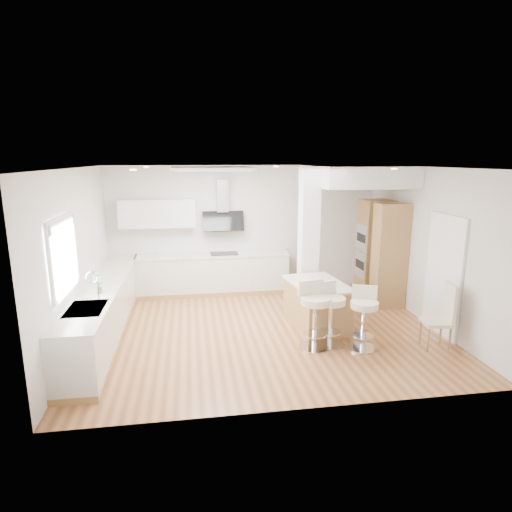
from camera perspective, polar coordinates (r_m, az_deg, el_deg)
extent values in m
plane|color=#A86A3E|center=(7.66, 1.00, -9.73)|extent=(6.00, 6.00, 0.00)
cube|color=white|center=(7.66, 1.00, -9.73)|extent=(6.00, 5.00, 0.02)
cube|color=silver|center=(9.67, -1.50, 3.69)|extent=(6.00, 0.04, 2.80)
cube|color=silver|center=(7.35, -22.66, -0.26)|extent=(0.04, 5.00, 2.80)
cube|color=silver|center=(8.29, 21.95, 1.20)|extent=(0.04, 5.00, 2.80)
cube|color=white|center=(7.58, -5.81, 11.54)|extent=(1.40, 0.95, 0.05)
cube|color=white|center=(7.58, -5.81, 11.42)|extent=(1.25, 0.80, 0.03)
cylinder|color=white|center=(8.50, -14.42, 11.42)|extent=(0.10, 0.10, 0.02)
cylinder|color=white|center=(6.51, -16.06, 10.99)|extent=(0.10, 0.10, 0.02)
cylinder|color=white|center=(8.64, 2.68, 11.82)|extent=(0.10, 0.10, 0.02)
cylinder|color=white|center=(8.59, 13.42, 11.48)|extent=(0.10, 0.10, 0.02)
cylinder|color=white|center=(7.22, 17.95, 11.01)|extent=(0.10, 0.10, 0.02)
cube|color=white|center=(6.44, -24.35, 0.12)|extent=(0.03, 1.15, 0.95)
cube|color=white|center=(6.36, -24.68, 4.57)|extent=(0.04, 1.28, 0.06)
cube|color=white|center=(6.56, -23.85, -4.18)|extent=(0.04, 1.28, 0.06)
cube|color=white|center=(5.87, -25.78, -1.18)|extent=(0.04, 0.06, 0.95)
cube|color=white|center=(7.02, -22.99, 1.21)|extent=(0.04, 0.06, 0.95)
cube|color=#A5A7AC|center=(6.36, -24.49, 3.91)|extent=(0.03, 1.18, 0.14)
cube|color=#4C463C|center=(7.87, 23.81, -2.55)|extent=(0.02, 0.90, 2.00)
cube|color=white|center=(7.86, 23.71, -2.55)|extent=(0.05, 1.00, 2.10)
cube|color=#AD814A|center=(7.91, -19.25, -9.33)|extent=(0.60, 4.50, 0.10)
cube|color=beige|center=(7.77, -19.49, -6.39)|extent=(0.60, 4.50, 0.76)
cube|color=beige|center=(7.65, -19.71, -3.55)|extent=(0.63, 4.50, 0.04)
cube|color=#A5A4A9|center=(6.48, -21.72, -6.56)|extent=(0.50, 0.75, 0.02)
cube|color=#A5A4A9|center=(6.33, -22.04, -7.52)|extent=(0.40, 0.34, 0.10)
cube|color=#A5A4A9|center=(6.66, -21.36, -6.46)|extent=(0.40, 0.34, 0.10)
cylinder|color=silver|center=(6.68, -20.30, -4.16)|extent=(0.02, 0.02, 0.36)
torus|color=silver|center=(6.64, -21.01, -2.69)|extent=(0.18, 0.02, 0.18)
imported|color=#478C47|center=(7.02, -20.31, -3.47)|extent=(0.17, 0.12, 0.33)
cube|color=#AD814A|center=(9.62, -5.67, -4.68)|extent=(3.30, 0.60, 0.10)
cube|color=beige|center=(9.50, -5.73, -2.21)|extent=(3.30, 0.60, 0.76)
cube|color=beige|center=(9.40, -5.78, 0.14)|extent=(3.33, 0.63, 0.04)
cube|color=black|center=(9.42, -4.27, 0.34)|extent=(0.60, 0.40, 0.01)
cube|color=beige|center=(9.39, -13.01, 5.56)|extent=(1.60, 0.34, 0.60)
cube|color=#A5A4A9|center=(9.42, -4.49, 8.02)|extent=(0.25, 0.18, 0.70)
cube|color=black|center=(9.41, -4.40, 4.64)|extent=(0.90, 0.26, 0.44)
cube|color=white|center=(8.38, 7.02, 2.16)|extent=(0.35, 0.35, 2.80)
cube|color=white|center=(9.00, 13.00, 10.37)|extent=(1.78, 2.20, 0.40)
cube|color=#AD814A|center=(9.51, 15.56, 0.92)|extent=(0.62, 0.62, 2.10)
cube|color=#AD814A|center=(8.89, 17.39, -0.02)|extent=(0.62, 0.40, 2.10)
cube|color=#A5A4A9|center=(9.34, 13.91, 2.36)|extent=(0.02, 0.55, 0.55)
cube|color=#A5A4A9|center=(9.46, 13.72, -1.09)|extent=(0.02, 0.55, 0.55)
cube|color=black|center=(9.33, 13.85, 2.36)|extent=(0.01, 0.45, 0.18)
cube|color=black|center=(9.45, 13.67, -1.09)|extent=(0.01, 0.45, 0.18)
cube|color=#AD814A|center=(7.72, 8.10, -6.59)|extent=(0.96, 1.35, 0.78)
cube|color=beige|center=(7.59, 8.20, -3.69)|extent=(1.04, 1.43, 0.04)
imported|color=slate|center=(7.46, 8.63, -3.63)|extent=(0.26, 0.26, 0.06)
sphere|color=orange|center=(7.48, 8.88, -3.59)|extent=(0.07, 0.07, 0.06)
sphere|color=orange|center=(7.46, 8.32, -3.60)|extent=(0.07, 0.07, 0.06)
sphere|color=olive|center=(7.43, 8.74, -3.69)|extent=(0.07, 0.07, 0.06)
cylinder|color=silver|center=(7.00, 7.75, -11.96)|extent=(0.58, 0.58, 0.03)
cylinder|color=silver|center=(6.86, 7.85, -9.16)|extent=(0.09, 0.09, 0.71)
cylinder|color=silver|center=(6.91, 7.81, -10.26)|extent=(0.45, 0.45, 0.02)
cylinder|color=beige|center=(6.72, 7.95, -5.95)|extent=(0.55, 0.55, 0.11)
cube|color=beige|center=(6.81, 7.27, -4.20)|extent=(0.42, 0.15, 0.24)
cylinder|color=silver|center=(7.14, 9.77, -11.52)|extent=(0.59, 0.59, 0.03)
cylinder|color=silver|center=(7.01, 9.88, -8.90)|extent=(0.09, 0.09, 0.68)
cylinder|color=silver|center=(7.06, 9.84, -9.93)|extent=(0.46, 0.46, 0.02)
cylinder|color=beige|center=(6.87, 10.01, -5.88)|extent=(0.56, 0.56, 0.11)
cube|color=beige|center=(6.95, 9.21, -4.26)|extent=(0.40, 0.18, 0.23)
cylinder|color=silver|center=(7.12, 13.93, -11.82)|extent=(0.58, 0.58, 0.03)
cylinder|color=silver|center=(6.99, 14.09, -9.26)|extent=(0.09, 0.09, 0.66)
cylinder|color=silver|center=(7.04, 14.03, -10.27)|extent=(0.45, 0.45, 0.02)
cylinder|color=beige|center=(6.85, 14.26, -6.33)|extent=(0.55, 0.55, 0.10)
cube|color=beige|center=(6.96, 14.28, -4.70)|extent=(0.38, 0.18, 0.22)
cube|color=beige|center=(7.37, 22.88, -8.11)|extent=(0.47, 0.47, 0.06)
cube|color=beige|center=(7.35, 24.41, -5.82)|extent=(0.11, 0.39, 0.66)
cylinder|color=#AD814A|center=(7.25, 21.99, -10.34)|extent=(0.04, 0.04, 0.40)
cylinder|color=#AD814A|center=(7.53, 21.07, -9.38)|extent=(0.04, 0.04, 0.40)
cylinder|color=#AD814A|center=(7.38, 24.42, -10.16)|extent=(0.04, 0.04, 0.40)
cylinder|color=#AD814A|center=(7.66, 23.41, -9.23)|extent=(0.04, 0.04, 0.40)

